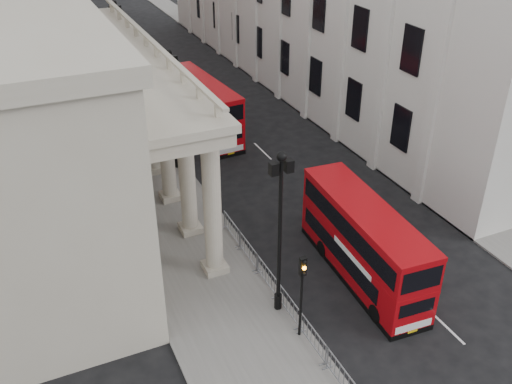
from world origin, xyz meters
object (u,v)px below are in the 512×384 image
at_px(pedestrian_b, 110,169).
at_px(bus_near, 363,241).
at_px(lamp_post_south, 280,224).
at_px(lamp_post_mid, 172,102).
at_px(lamp_post_north, 119,42).
at_px(bus_far, 202,106).
at_px(traffic_light, 302,283).
at_px(pedestrian_a, 147,207).
at_px(pedestrian_c, 134,168).

bearing_deg(pedestrian_b, bus_near, 137.23).
bearing_deg(lamp_post_south, lamp_post_mid, 90.00).
distance_m(lamp_post_north, bus_far, 11.95).
distance_m(lamp_post_mid, pedestrian_b, 6.06).
distance_m(lamp_post_south, traffic_light, 2.71).
height_order(traffic_light, pedestrian_a, traffic_light).
height_order(lamp_post_mid, traffic_light, lamp_post_mid).
height_order(lamp_post_north, pedestrian_b, lamp_post_north).
bearing_deg(lamp_post_south, pedestrian_c, 101.81).
relative_size(pedestrian_a, pedestrian_b, 1.11).
xyz_separation_m(lamp_post_mid, pedestrian_b, (-4.60, -0.08, -3.94)).
distance_m(lamp_post_south, bus_far, 21.45).
bearing_deg(bus_far, pedestrian_a, -128.53).
bearing_deg(lamp_post_mid, pedestrian_c, -167.14).
height_order(lamp_post_south, lamp_post_north, same).
bearing_deg(pedestrian_b, lamp_post_north, -91.05).
xyz_separation_m(bus_near, pedestrian_a, (-8.76, 9.36, -1.08)).
bearing_deg(pedestrian_a, lamp_post_north, 58.20).
bearing_deg(bus_far, lamp_post_north, 104.03).
bearing_deg(lamp_post_mid, bus_near, -71.76).
xyz_separation_m(traffic_light, pedestrian_c, (-3.29, 17.29, -2.09)).
relative_size(lamp_post_south, traffic_light, 1.93).
bearing_deg(traffic_light, pedestrian_a, 107.53).
xyz_separation_m(bus_far, pedestrian_c, (-6.89, -5.68, -1.22)).
bearing_deg(bus_far, traffic_light, -103.40).
distance_m(traffic_light, bus_far, 23.27).
xyz_separation_m(pedestrian_a, pedestrian_c, (0.50, 5.27, -0.05)).
height_order(lamp_post_south, bus_near, lamp_post_south).
bearing_deg(bus_far, lamp_post_mid, -131.24).
xyz_separation_m(traffic_light, bus_near, (4.96, 2.66, -0.96)).
distance_m(lamp_post_north, traffic_light, 34.07).
height_order(lamp_post_north, traffic_light, lamp_post_north).
bearing_deg(traffic_light, lamp_post_mid, 90.32).
relative_size(lamp_post_north, pedestrian_c, 4.63).
bearing_deg(lamp_post_mid, traffic_light, -89.68).
bearing_deg(traffic_light, bus_near, 28.23).
bearing_deg(pedestrian_a, pedestrian_c, 62.27).
height_order(bus_near, bus_far, bus_far).
bearing_deg(bus_far, lamp_post_south, -104.50).
height_order(lamp_post_mid, pedestrian_a, lamp_post_mid).
height_order(bus_near, pedestrian_b, bus_near).
xyz_separation_m(lamp_post_south, traffic_light, (0.10, -2.02, -1.80)).
xyz_separation_m(lamp_post_north, bus_far, (3.70, -11.04, -2.67)).
distance_m(lamp_post_north, bus_near, 31.88).
xyz_separation_m(lamp_post_mid, traffic_light, (0.10, -18.02, -1.80)).
bearing_deg(lamp_post_north, lamp_post_south, -90.00).
bearing_deg(lamp_post_south, bus_far, 79.99).
bearing_deg(traffic_light, bus_far, 81.09).
distance_m(lamp_post_north, pedestrian_a, 22.64).
relative_size(traffic_light, pedestrian_a, 2.27).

